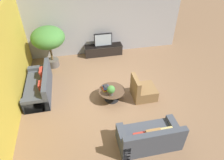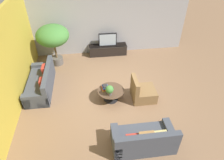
# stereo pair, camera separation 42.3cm
# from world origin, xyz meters

# --- Properties ---
(ground_plane) EXTENTS (24.00, 24.00, 0.00)m
(ground_plane) POSITION_xyz_m (0.00, 0.00, 0.00)
(ground_plane) COLOR brown
(back_wall_stone) EXTENTS (7.40, 0.12, 3.00)m
(back_wall_stone) POSITION_xyz_m (0.00, 3.26, 1.50)
(back_wall_stone) COLOR #939399
(back_wall_stone) RESTS_ON ground
(side_wall_left) EXTENTS (0.12, 7.40, 3.00)m
(side_wall_left) POSITION_xyz_m (-3.26, 0.20, 1.50)
(side_wall_left) COLOR gold
(side_wall_left) RESTS_ON ground
(media_console) EXTENTS (1.76, 0.50, 0.46)m
(media_console) POSITION_xyz_m (0.07, 2.94, 0.24)
(media_console) COLOR black
(media_console) RESTS_ON ground
(television) EXTENTS (0.81, 0.13, 0.60)m
(television) POSITION_xyz_m (0.07, 2.94, 0.75)
(television) COLOR black
(television) RESTS_ON media_console
(coffee_table) EXTENTS (0.90, 0.90, 0.42)m
(coffee_table) POSITION_xyz_m (-0.18, -0.19, 0.29)
(coffee_table) COLOR black
(coffee_table) RESTS_ON ground
(couch_by_wall) EXTENTS (0.84, 2.06, 0.84)m
(couch_by_wall) POSITION_xyz_m (-2.64, 0.71, 0.28)
(couch_by_wall) COLOR #3D424C
(couch_by_wall) RESTS_ON ground
(couch_near_entry) EXTENTS (1.68, 0.84, 0.84)m
(couch_near_entry) POSITION_xyz_m (0.45, -2.18, 0.29)
(couch_near_entry) COLOR #3D424C
(couch_near_entry) RESTS_ON ground
(armchair_wicker) EXTENTS (0.80, 0.76, 0.86)m
(armchair_wicker) POSITION_xyz_m (0.90, -0.27, 0.27)
(armchair_wicker) COLOR brown
(armchair_wicker) RESTS_ON ground
(potted_palm_tall) EXTENTS (1.33, 1.33, 1.77)m
(potted_palm_tall) POSITION_xyz_m (-2.22, 2.41, 1.29)
(potted_palm_tall) COLOR #514C47
(potted_palm_tall) RESTS_ON ground
(potted_plant_tabletop) EXTENTS (0.27, 0.27, 0.36)m
(potted_plant_tabletop) POSITION_xyz_m (-0.25, -0.41, 0.63)
(potted_plant_tabletop) COLOR #514C47
(potted_plant_tabletop) RESTS_ON coffee_table
(book_stack) EXTENTS (0.27, 0.30, 0.14)m
(book_stack) POSITION_xyz_m (-0.37, -0.09, 0.48)
(book_stack) COLOR gold
(book_stack) RESTS_ON coffee_table
(remote_black) EXTENTS (0.14, 0.15, 0.02)m
(remote_black) POSITION_xyz_m (-0.14, -0.14, 0.43)
(remote_black) COLOR black
(remote_black) RESTS_ON coffee_table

